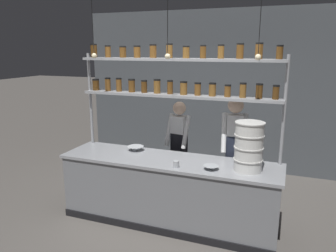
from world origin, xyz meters
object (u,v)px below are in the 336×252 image
object	(u,v)px
container_stack	(249,147)
spice_shelf_unit	(176,81)
prep_bowl_near_left	(136,148)
chef_center	(234,148)
prep_bowl_center_front	(211,168)
serving_cup_front	(176,164)
chef_left	(179,145)

from	to	relation	value
container_stack	spice_shelf_unit	bearing A→B (deg)	160.57
container_stack	prep_bowl_near_left	size ratio (longest dim) A/B	2.55
chef_center	prep_bowl_center_front	distance (m)	0.75
serving_cup_front	chef_left	bearing A→B (deg)	106.79
chef_center	prep_bowl_center_front	world-z (taller)	chef_center
chef_center	prep_bowl_near_left	bearing A→B (deg)	-176.28
chef_left	container_stack	world-z (taller)	chef_left
prep_bowl_near_left	prep_bowl_center_front	bearing A→B (deg)	-16.98
container_stack	prep_bowl_center_front	bearing A→B (deg)	-162.75
container_stack	prep_bowl_near_left	world-z (taller)	container_stack
container_stack	prep_bowl_center_front	size ratio (longest dim) A/B	3.16
chef_center	prep_bowl_center_front	size ratio (longest dim) A/B	8.99
spice_shelf_unit	prep_bowl_center_front	size ratio (longest dim) A/B	14.93
prep_bowl_near_left	serving_cup_front	xyz separation A→B (m)	(0.78, -0.44, 0.01)
spice_shelf_unit	prep_bowl_center_front	world-z (taller)	spice_shelf_unit
chef_center	prep_bowl_near_left	xyz separation A→B (m)	(-1.36, -0.36, -0.05)
container_stack	prep_bowl_near_left	bearing A→B (deg)	171.72
prep_bowl_near_left	prep_bowl_center_front	size ratio (longest dim) A/B	1.24
chef_center	prep_bowl_near_left	distance (m)	1.41
prep_bowl_center_front	chef_center	bearing A→B (deg)	78.22
spice_shelf_unit	chef_left	bearing A→B (deg)	102.39
serving_cup_front	spice_shelf_unit	bearing A→B (deg)	109.83
serving_cup_front	prep_bowl_near_left	bearing A→B (deg)	150.37
spice_shelf_unit	serving_cup_front	distance (m)	1.16
prep_bowl_near_left	serving_cup_front	world-z (taller)	serving_cup_front
chef_left	chef_center	world-z (taller)	chef_center
spice_shelf_unit	prep_bowl_center_front	distance (m)	1.29
prep_bowl_center_front	container_stack	bearing A→B (deg)	17.25
chef_left	container_stack	size ratio (longest dim) A/B	2.62
spice_shelf_unit	container_stack	size ratio (longest dim) A/B	4.72
chef_left	serving_cup_front	size ratio (longest dim) A/B	18.78
chef_center	container_stack	distance (m)	0.70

